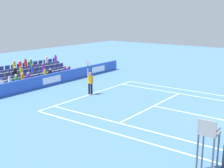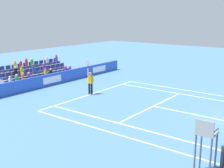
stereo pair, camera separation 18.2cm
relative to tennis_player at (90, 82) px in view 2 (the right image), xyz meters
name	(u,v)px [view 2 (the right image)]	position (x,y,z in m)	size (l,w,h in m)	color
line_baseline	(93,94)	(-0.30, -0.03, -0.99)	(10.97, 0.10, 0.01)	white
line_service	(154,106)	(-0.30, 5.46, -0.99)	(8.23, 0.10, 0.01)	white
line_centre_service	(199,115)	(-0.30, 8.66, -0.99)	(0.10, 6.40, 0.01)	white
line_singles_sideline_left	(125,125)	(3.81, 5.92, -0.99)	(0.10, 11.89, 0.01)	white
line_singles_sideline_right	(184,95)	(-4.42, 5.92, -0.99)	(0.10, 11.89, 0.01)	white
line_doubles_sideline_left	(110,132)	(5.18, 5.92, -0.99)	(0.10, 11.89, 0.01)	white
line_doubles_sideline_right	(191,91)	(-5.79, 5.92, -0.99)	(0.10, 11.89, 0.01)	white
line_centre_mark	(94,94)	(-0.30, 0.07, -0.99)	(0.10, 0.20, 0.01)	white
sponsor_barrier	(52,79)	(-0.30, -4.82, -0.46)	(19.53, 0.22, 1.06)	blue
tennis_player	(90,82)	(0.00, 0.00, 0.00)	(0.52, 0.39, 2.85)	black
umpire_chair	(206,139)	(6.46, 11.45, 0.53)	(0.70, 0.70, 2.34)	#474C54
stadium_stand	(35,76)	(-0.29, -7.12, -0.43)	(7.44, 2.85, 2.19)	gray
loose_tennis_ball	(187,119)	(0.85, 8.38, -0.96)	(0.07, 0.07, 0.07)	#D1E533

